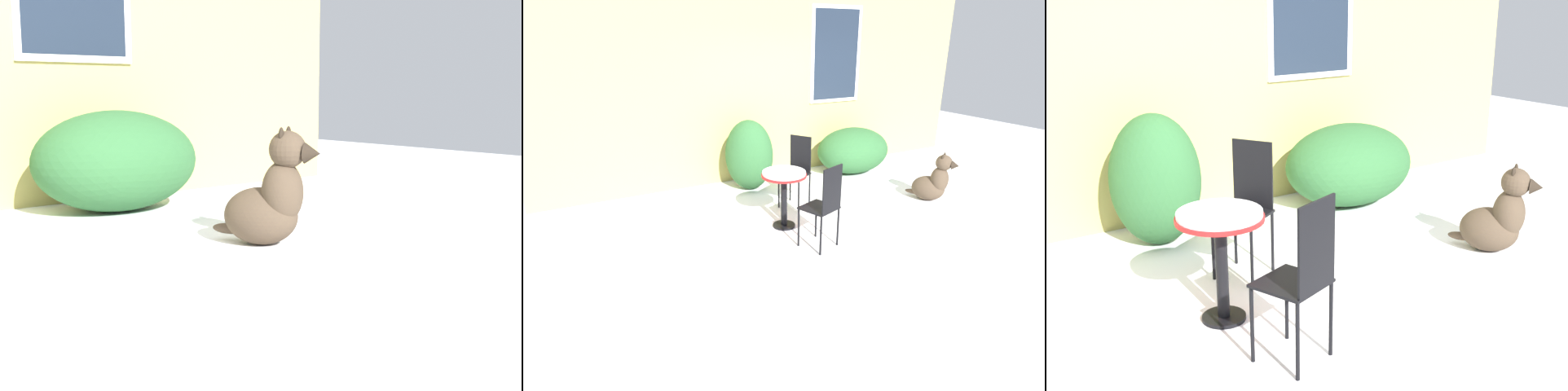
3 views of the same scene
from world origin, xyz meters
The scene contains 8 objects.
ground_plane centered at (0.00, 0.00, 0.00)m, with size 16.00×16.00×0.00m, color white.
house_wall centered at (0.05, 2.20, 1.67)m, with size 8.00×0.10×3.30m.
shrub_left centered at (-0.80, 1.66, 0.56)m, with size 0.75×0.79×1.12m.
shrub_middle centered at (1.20, 1.58, 0.41)m, with size 1.36×1.05×0.81m.
patio_table centered at (-1.00, 0.13, 0.60)m, with size 0.57×0.57×0.75m.
patio_chair_near_table centered at (-0.48, 0.70, 0.56)m, with size 0.50×0.50×1.01m.
patio_chair_far_side centered at (-0.88, -0.60, 0.56)m, with size 0.46×0.46×1.01m.
dog centered at (1.40, -0.12, 0.28)m, with size 0.57×0.68×0.75m.
Camera 2 is at (-3.30, -4.11, 2.30)m, focal length 28.00 mm.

